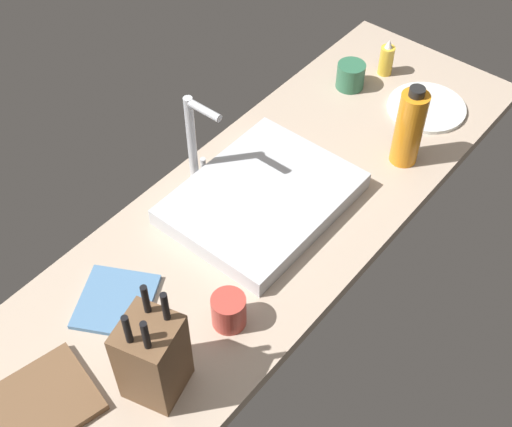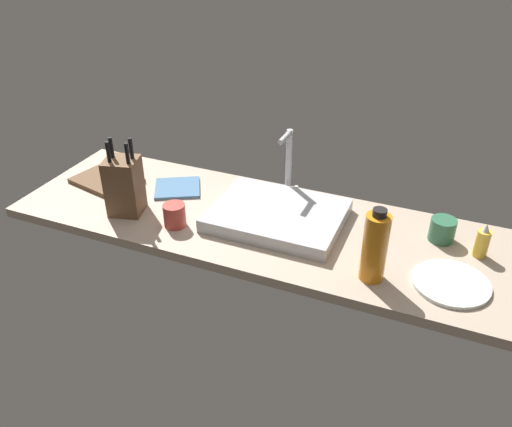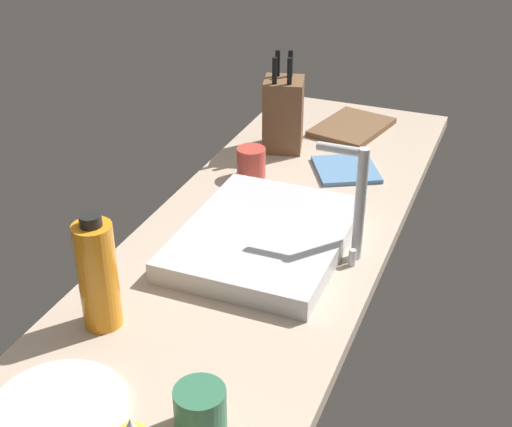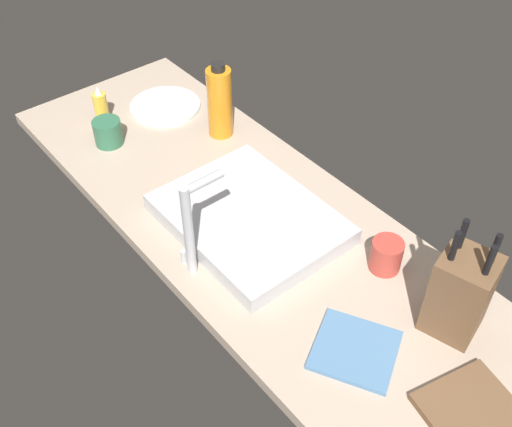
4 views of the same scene
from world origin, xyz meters
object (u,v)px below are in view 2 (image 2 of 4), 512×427
at_px(water_bottle, 375,247).
at_px(dinner_plate, 451,283).
at_px(soap_bottle, 482,242).
at_px(faucet, 288,159).
at_px(coffee_mug, 175,215).
at_px(cutting_board, 107,181).
at_px(ceramic_cup, 442,230).
at_px(sink_basin, 277,215).
at_px(dish_towel, 178,188).
at_px(knife_block, 124,185).

xyz_separation_m(water_bottle, dinner_plate, (0.23, 0.06, -0.11)).
height_order(soap_bottle, dinner_plate, soap_bottle).
bearing_deg(faucet, coffee_mug, -128.72).
bearing_deg(water_bottle, faucet, 136.77).
relative_size(cutting_board, dinner_plate, 1.13).
height_order(faucet, soap_bottle, faucet).
bearing_deg(soap_bottle, ceramic_cup, 159.67).
relative_size(cutting_board, water_bottle, 1.07).
distance_m(sink_basin, dish_towel, 0.46).
height_order(faucet, dinner_plate, faucet).
height_order(knife_block, water_bottle, knife_block).
distance_m(soap_bottle, ceramic_cup, 0.14).
bearing_deg(dish_towel, sink_basin, -8.44).
relative_size(cutting_board, ceramic_cup, 3.04).
relative_size(faucet, coffee_mug, 3.20).
distance_m(dinner_plate, coffee_mug, 0.94).
distance_m(sink_basin, coffee_mug, 0.37).
bearing_deg(coffee_mug, sink_basin, 27.29).
bearing_deg(coffee_mug, ceramic_cup, 17.18).
relative_size(sink_basin, faucet, 1.73).
height_order(water_bottle, coffee_mug, water_bottle).
height_order(cutting_board, dish_towel, cutting_board).
distance_m(sink_basin, soap_bottle, 0.69).
xyz_separation_m(sink_basin, dinner_plate, (0.61, -0.13, -0.02)).
xyz_separation_m(cutting_board, soap_bottle, (1.43, 0.05, 0.04)).
distance_m(knife_block, dish_towel, 0.26).
distance_m(soap_bottle, coffee_mug, 1.03).
relative_size(sink_basin, coffee_mug, 5.53).
xyz_separation_m(faucet, knife_block, (-0.50, -0.35, -0.04)).
bearing_deg(soap_bottle, coffee_mug, -167.38).
height_order(knife_block, ceramic_cup, knife_block).
xyz_separation_m(knife_block, coffee_mug, (0.21, -0.01, -0.07)).
bearing_deg(faucet, sink_basin, -80.56).
bearing_deg(sink_basin, dish_towel, 171.56).
height_order(sink_basin, knife_block, knife_block).
distance_m(cutting_board, coffee_mug, 0.46).
height_order(soap_bottle, ceramic_cup, soap_bottle).
height_order(sink_basin, soap_bottle, soap_bottle).
bearing_deg(ceramic_cup, knife_block, -166.74).
bearing_deg(coffee_mug, faucet, 51.28).
bearing_deg(soap_bottle, dinner_plate, -110.21).
distance_m(knife_block, water_bottle, 0.92).
relative_size(faucet, water_bottle, 1.10).
bearing_deg(dinner_plate, coffee_mug, -177.95).
bearing_deg(dish_towel, water_bottle, -17.29).
height_order(sink_basin, coffee_mug, coffee_mug).
distance_m(faucet, dish_towel, 0.46).
height_order(cutting_board, coffee_mug, coffee_mug).
xyz_separation_m(faucet, ceramic_cup, (0.59, -0.09, -0.11)).
bearing_deg(cutting_board, dish_towel, 12.16).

